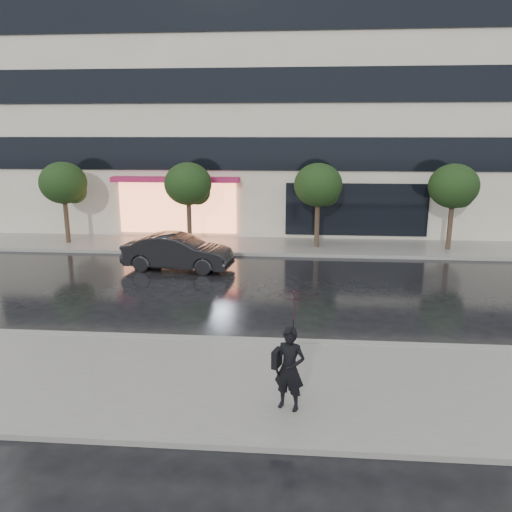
# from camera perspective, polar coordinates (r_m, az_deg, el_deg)

# --- Properties ---
(ground) EXTENTS (120.00, 120.00, 0.00)m
(ground) POSITION_cam_1_polar(r_m,az_deg,el_deg) (14.10, -3.99, -8.22)
(ground) COLOR black
(ground) RESTS_ON ground
(sidewalk_near) EXTENTS (60.00, 4.50, 0.12)m
(sidewalk_near) POSITION_cam_1_polar(r_m,az_deg,el_deg) (11.18, -6.54, -14.17)
(sidewalk_near) COLOR slate
(sidewalk_near) RESTS_ON ground
(sidewalk_far) EXTENTS (60.00, 3.50, 0.12)m
(sidewalk_far) POSITION_cam_1_polar(r_m,az_deg,el_deg) (23.83, -0.35, 1.20)
(sidewalk_far) COLOR slate
(sidewalk_far) RESTS_ON ground
(curb_near) EXTENTS (60.00, 0.25, 0.14)m
(curb_near) POSITION_cam_1_polar(r_m,az_deg,el_deg) (13.17, -4.65, -9.57)
(curb_near) COLOR gray
(curb_near) RESTS_ON ground
(curb_far) EXTENTS (60.00, 0.25, 0.14)m
(curb_far) POSITION_cam_1_polar(r_m,az_deg,el_deg) (22.14, -0.74, 0.23)
(curb_far) COLOR gray
(curb_far) RESTS_ON ground
(office_building) EXTENTS (30.00, 12.76, 18.00)m
(office_building) POSITION_cam_1_polar(r_m,az_deg,el_deg) (31.17, 0.94, 20.72)
(office_building) COLOR beige
(office_building) RESTS_ON ground
(tree_far_west) EXTENTS (2.20, 2.20, 3.99)m
(tree_far_west) POSITION_cam_1_polar(r_m,az_deg,el_deg) (25.54, -21.01, 7.64)
(tree_far_west) COLOR #33261C
(tree_far_west) RESTS_ON ground
(tree_mid_west) EXTENTS (2.20, 2.20, 3.99)m
(tree_mid_west) POSITION_cam_1_polar(r_m,az_deg,el_deg) (23.59, -7.61, 7.99)
(tree_mid_west) COLOR #33261C
(tree_mid_west) RESTS_ON ground
(tree_mid_east) EXTENTS (2.20, 2.20, 3.99)m
(tree_mid_east) POSITION_cam_1_polar(r_m,az_deg,el_deg) (23.09, 7.25, 7.88)
(tree_mid_east) COLOR #33261C
(tree_mid_east) RESTS_ON ground
(tree_far_east) EXTENTS (2.20, 2.20, 3.99)m
(tree_far_east) POSITION_cam_1_polar(r_m,az_deg,el_deg) (24.12, 21.76, 7.26)
(tree_far_east) COLOR #33261C
(tree_far_east) RESTS_ON ground
(parked_car) EXTENTS (4.45, 1.98, 1.42)m
(parked_car) POSITION_cam_1_polar(r_m,az_deg,el_deg) (20.01, -8.90, 0.46)
(parked_car) COLOR black
(parked_car) RESTS_ON ground
(pedestrian_with_umbrella) EXTENTS (1.31, 1.32, 2.42)m
(pedestrian_with_umbrella) POSITION_cam_1_polar(r_m,az_deg,el_deg) (9.39, 4.16, -8.42)
(pedestrian_with_umbrella) COLOR black
(pedestrian_with_umbrella) RESTS_ON sidewalk_near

